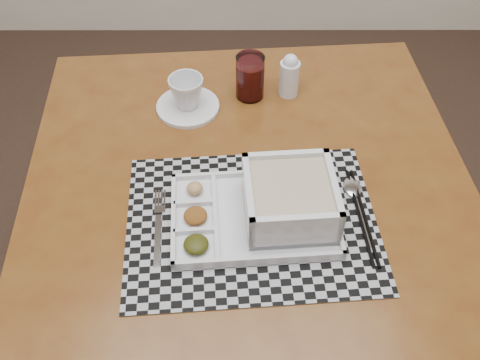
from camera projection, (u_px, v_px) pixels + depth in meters
name	position (u px, v px, depth m)	size (l,w,h in m)	color
dining_table	(248.00, 200.00, 1.18)	(1.00, 1.00, 0.70)	#57280F
placemat	(252.00, 222.00, 1.04)	(0.49, 0.37, 0.00)	#97989E
serving_tray	(278.00, 205.00, 1.02)	(0.34, 0.24, 0.10)	silver
fork	(159.00, 224.00, 1.04)	(0.03, 0.19, 0.00)	silver
spoon	(354.00, 192.00, 1.09)	(0.04, 0.18, 0.01)	silver
chopsticks	(362.00, 216.00, 1.05)	(0.03, 0.24, 0.01)	black
saucer	(188.00, 107.00, 1.27)	(0.15, 0.15, 0.01)	silver
cup	(187.00, 92.00, 1.24)	(0.08, 0.08, 0.08)	silver
juice_glass	(250.00, 78.00, 1.27)	(0.07, 0.07, 0.11)	white
creamer_bottle	(289.00, 76.00, 1.27)	(0.05, 0.05, 0.11)	silver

